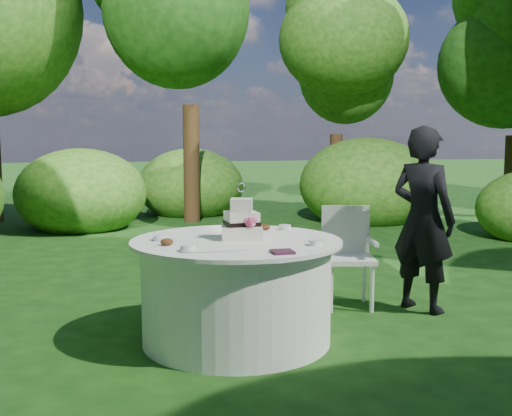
# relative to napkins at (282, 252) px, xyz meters

# --- Properties ---
(ground) EXTENTS (80.00, 80.00, 0.00)m
(ground) POSITION_rel_napkins_xyz_m (-0.18, 0.60, -0.78)
(ground) COLOR #12370F
(ground) RESTS_ON ground
(napkins) EXTENTS (0.14, 0.14, 0.02)m
(napkins) POSITION_rel_napkins_xyz_m (0.00, 0.00, 0.00)
(napkins) COLOR #441D34
(napkins) RESTS_ON table
(feather_plume) EXTENTS (0.48, 0.07, 0.01)m
(feather_plume) POSITION_rel_napkins_xyz_m (-0.42, 0.16, -0.00)
(feather_plume) COLOR white
(feather_plume) RESTS_ON table
(guest) EXTENTS (0.63, 0.71, 1.63)m
(guest) POSITION_rel_napkins_xyz_m (1.57, 1.04, 0.03)
(guest) COLOR black
(guest) RESTS_ON ground
(table) EXTENTS (1.56, 1.56, 0.77)m
(table) POSITION_rel_napkins_xyz_m (-0.18, 0.60, -0.39)
(table) COLOR white
(table) RESTS_ON ground
(cake) EXTENTS (0.34, 0.34, 0.42)m
(cake) POSITION_rel_napkins_xyz_m (-0.14, 0.64, 0.10)
(cake) COLOR white
(cake) RESTS_ON table
(chair) EXTENTS (0.53, 0.53, 0.90)m
(chair) POSITION_rel_napkins_xyz_m (0.99, 1.35, -0.26)
(chair) COLOR white
(chair) RESTS_ON ground
(votives) EXTENTS (1.14, 0.88, 0.04)m
(votives) POSITION_rel_napkins_xyz_m (-0.18, 0.53, 0.01)
(votives) COLOR white
(votives) RESTS_ON table
(petal_cups) EXTENTS (0.93, 0.64, 0.05)m
(petal_cups) POSITION_rel_napkins_xyz_m (-0.28, 0.74, 0.02)
(petal_cups) COLOR #562D16
(petal_cups) RESTS_ON table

